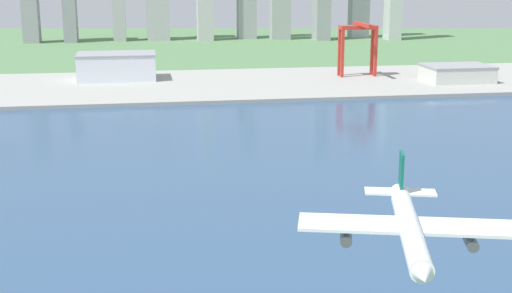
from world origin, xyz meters
TOP-DOWN VIEW (x-y plane):
  - ground_plane at (0.00, 300.00)m, footprint 2400.00×2400.00m
  - water_bay at (0.00, 240.00)m, footprint 840.00×360.00m
  - industrial_pier at (0.00, 490.00)m, footprint 840.00×140.00m
  - airplane_landing at (8.11, 84.53)m, footprint 34.05×37.53m
  - port_crane_red at (130.61, 505.41)m, footprint 27.97×38.07m
  - warehouse_main at (-47.41, 519.27)m, footprint 56.62×36.51m
  - warehouse_annex at (193.63, 469.90)m, footprint 46.32×34.66m

SIDE VIEW (x-z plane):
  - ground_plane at x=0.00m, z-range 0.00..0.00m
  - water_bay at x=0.00m, z-range 0.00..0.15m
  - industrial_pier at x=0.00m, z-range 0.00..2.50m
  - warehouse_annex at x=193.63m, z-range 2.52..14.24m
  - warehouse_main at x=-47.41m, z-range 2.52..21.63m
  - port_crane_red at x=130.61m, z-range 11.60..52.02m
  - airplane_landing at x=8.11m, z-range 38.17..48.96m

